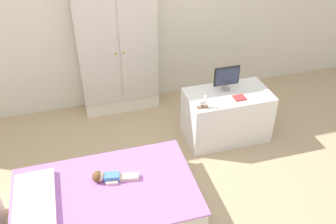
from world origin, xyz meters
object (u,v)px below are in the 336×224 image
object	(u,v)px
bed	(107,201)
rocking_horse_toy	(203,102)
doll	(107,177)
book_red	(239,98)
tv_monitor	(227,77)
wardrobe	(117,47)
tv_stand	(226,115)

from	to	relation	value
bed	rocking_horse_toy	bearing A→B (deg)	27.55
doll	book_red	world-z (taller)	book_red
tv_monitor	book_red	world-z (taller)	tv_monitor
rocking_horse_toy	book_red	world-z (taller)	rocking_horse_toy
doll	wardrobe	bearing A→B (deg)	75.48
bed	wardrobe	xyz separation A→B (m)	(0.40, 1.54, 0.66)
book_red	rocking_horse_toy	bearing A→B (deg)	-173.21
tv_stand	book_red	world-z (taller)	book_red
wardrobe	rocking_horse_toy	distance (m)	1.20
bed	doll	xyz separation A→B (m)	(0.03, 0.11, 0.17)
tv_monitor	bed	bearing A→B (deg)	-150.35
tv_monitor	rocking_horse_toy	world-z (taller)	tv_monitor
tv_monitor	book_red	distance (m)	0.25
tv_stand	wardrobe	bearing A→B (deg)	138.81
tv_stand	tv_monitor	distance (m)	0.42
doll	book_red	xyz separation A→B (m)	(1.40, 0.47, 0.25)
doll	book_red	distance (m)	1.50
rocking_horse_toy	wardrobe	bearing A→B (deg)	122.38
wardrobe	tv_stand	size ratio (longest dim) A/B	1.83
wardrobe	tv_monitor	bearing A→B (deg)	-38.36
doll	tv_monitor	xyz separation A→B (m)	(1.34, 0.66, 0.39)
tv_stand	rocking_horse_toy	distance (m)	0.49
bed	tv_monitor	size ratio (longest dim) A/B	5.68
rocking_horse_toy	book_red	bearing A→B (deg)	6.79
wardrobe	book_red	xyz separation A→B (m)	(1.03, -0.96, -0.24)
doll	rocking_horse_toy	size ratio (longest dim) A/B	3.01
bed	doll	size ratio (longest dim) A/B	3.84
doll	tv_stand	size ratio (longest dim) A/B	0.46
tv_stand	rocking_horse_toy	bearing A→B (deg)	-154.90
doll	bed	bearing A→B (deg)	-104.99
bed	wardrobe	world-z (taller)	wardrobe
rocking_horse_toy	bed	bearing A→B (deg)	-152.45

